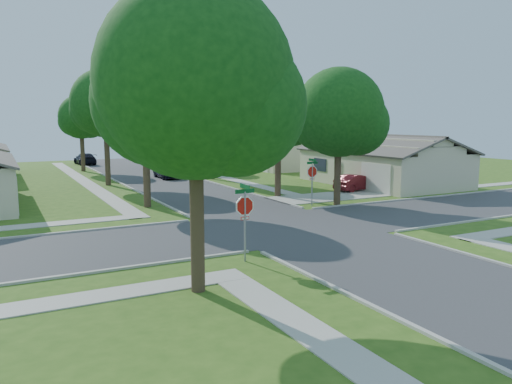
{
  "coord_description": "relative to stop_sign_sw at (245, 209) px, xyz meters",
  "views": [
    {
      "loc": [
        -12.94,
        -21.33,
        5.36
      ],
      "look_at": [
        -0.82,
        1.81,
        1.6
      ],
      "focal_mm": 35.0,
      "sensor_mm": 36.0,
      "label": 1
    }
  ],
  "objects": [
    {
      "name": "stop_sign_sw",
      "position": [
        0.0,
        0.0,
        0.0
      ],
      "size": [
        1.05,
        0.8,
        2.98
      ],
      "color": "gray",
      "rests_on": "ground"
    },
    {
      "name": "car_driveway",
      "position": [
        16.2,
        13.4,
        -1.4
      ],
      "size": [
        4.01,
        1.99,
        1.27
      ],
      "primitive_type": "imported",
      "rotation": [
        0.0,
        0.0,
        1.75
      ],
      "color": "#581217",
      "rests_on": "ground"
    },
    {
      "name": "house_ne_near",
      "position": [
        20.69,
        15.7,
        -0.51
      ],
      "size": [
        8.42,
        13.6,
        4.23
      ],
      "color": "beige",
      "rests_on": "ground"
    },
    {
      "name": "tree_w_near",
      "position": [
        0.06,
        13.71,
        4.08
      ],
      "size": [
        5.38,
        5.2,
        8.97
      ],
      "color": "#38281C",
      "rests_on": "ground"
    },
    {
      "name": "tree_e_far",
      "position": [
        9.45,
        38.71,
        3.95
      ],
      "size": [
        5.17,
        5.0,
        8.72
      ],
      "color": "#38281C",
      "rests_on": "ground"
    },
    {
      "name": "house_ne_far",
      "position": [
        20.69,
        33.7,
        -0.51
      ],
      "size": [
        8.42,
        13.6,
        4.23
      ],
      "color": "beige",
      "rests_on": "ground"
    },
    {
      "name": "car_curb_west",
      "position": [
        1.5,
        47.1,
        -1.33
      ],
      "size": [
        2.25,
        4.92,
        1.39
      ],
      "primitive_type": "imported",
      "rotation": [
        0.0,
        0.0,
        3.21
      ],
      "color": "black",
      "rests_on": "ground"
    },
    {
      "name": "tree_w_far",
      "position": [
        0.05,
        38.71,
        3.48
      ],
      "size": [
        4.76,
        4.6,
        8.04
      ],
      "color": "#38281C",
      "rests_on": "ground"
    },
    {
      "name": "ground",
      "position": [
        4.7,
        4.7,
        -2.03
      ],
      "size": [
        100.0,
        100.0,
        0.0
      ],
      "primitive_type": "plane",
      "color": "#315517",
      "rests_on": "ground"
    },
    {
      "name": "sidewalk_nw",
      "position": [
        -1.4,
        30.7,
        -2.01
      ],
      "size": [
        1.2,
        40.0,
        0.04
      ],
      "primitive_type": "cube",
      "color": "#9E9B91",
      "rests_on": "ground"
    },
    {
      "name": "road_ns",
      "position": [
        4.7,
        4.7,
        -2.03
      ],
      "size": [
        7.0,
        100.0,
        0.02
      ],
      "primitive_type": "cube",
      "color": "#333335",
      "rests_on": "ground"
    },
    {
      "name": "tree_w_mid",
      "position": [
        0.06,
        25.71,
        4.46
      ],
      "size": [
        5.8,
        5.6,
        9.56
      ],
      "color": "#38281C",
      "rests_on": "ground"
    },
    {
      "name": "tree_ne_corner",
      "position": [
        11.06,
        8.91,
        3.56
      ],
      "size": [
        5.8,
        5.6,
        8.66
      ],
      "color": "#38281C",
      "rests_on": "ground"
    },
    {
      "name": "tree_e_near",
      "position": [
        9.45,
        13.71,
        3.61
      ],
      "size": [
        4.97,
        4.8,
        8.28
      ],
      "color": "#38281C",
      "rests_on": "ground"
    },
    {
      "name": "driveway",
      "position": [
        12.6,
        11.8,
        -2.01
      ],
      "size": [
        8.8,
        3.6,
        0.05
      ],
      "primitive_type": "cube",
      "color": "#9E9B91",
      "rests_on": "ground"
    },
    {
      "name": "tree_sw_corner",
      "position": [
        -2.74,
        -2.29,
        4.23
      ],
      "size": [
        6.21,
        6.0,
        9.55
      ],
      "color": "#38281C",
      "rests_on": "ground"
    },
    {
      "name": "stop_sign_ne",
      "position": [
        9.4,
        9.4,
        0.0
      ],
      "size": [
        1.05,
        0.8,
        2.98
      ],
      "color": "gray",
      "rests_on": "ground"
    },
    {
      "name": "tree_e_mid",
      "position": [
        9.46,
        25.71,
        4.22
      ],
      "size": [
        5.59,
        5.4,
        9.21
      ],
      "color": "#38281C",
      "rests_on": "ground"
    },
    {
      "name": "car_curb_east",
      "position": [
        5.9,
        28.32,
        -1.28
      ],
      "size": [
        1.81,
        4.4,
        1.49
      ],
      "primitive_type": "imported",
      "rotation": [
        0.0,
        0.0,
        -0.01
      ],
      "color": "black",
      "rests_on": "ground"
    },
    {
      "name": "sidewalk_ne",
      "position": [
        10.8,
        30.7,
        -2.01
      ],
      "size": [
        1.2,
        40.0,
        0.04
      ],
      "primitive_type": "cube",
      "color": "#9E9B91",
      "rests_on": "ground"
    }
  ]
}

